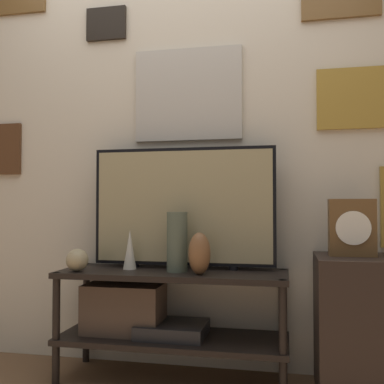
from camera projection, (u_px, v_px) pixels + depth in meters
The scene contains 9 objects.
wall_back at pixel (184, 136), 2.69m from camera, with size 6.40×0.08×2.70m.
media_console at pixel (154, 310), 2.43m from camera, with size 1.22×0.42×0.58m.
television at pixel (183, 206), 2.51m from camera, with size 1.03×0.05×0.68m.
vase_urn_stoneware at pixel (199, 253), 2.28m from camera, with size 0.11×0.11×0.21m.
vase_round_glass at pixel (77, 260), 2.40m from camera, with size 0.12×0.12×0.12m.
vase_tall_ceramic at pixel (177, 242), 2.38m from camera, with size 0.11×0.11×0.32m.
vase_slim_bronze at pixel (130, 249), 2.48m from camera, with size 0.07×0.07×0.22m.
side_table at pixel (357, 326), 2.21m from camera, with size 0.39×0.45×0.68m.
mantel_clock at pixel (352, 227), 2.23m from camera, with size 0.22×0.11×0.28m.
Camera 1 is at (0.60, -2.10, 0.93)m, focal length 42.00 mm.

